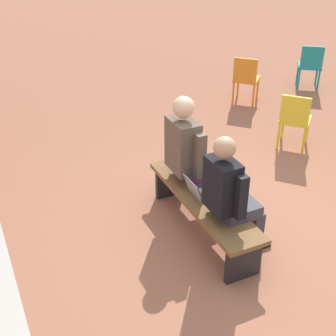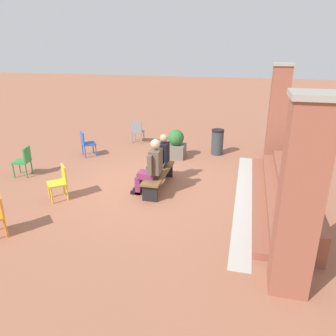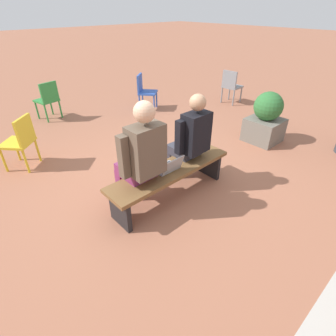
{
  "view_description": "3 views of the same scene",
  "coord_description": "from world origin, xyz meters",
  "px_view_note": "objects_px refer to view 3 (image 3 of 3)",
  "views": [
    {
      "loc": [
        -3.43,
        2.48,
        3.2
      ],
      "look_at": [
        0.52,
        0.61,
        0.65
      ],
      "focal_mm": 50.0,
      "sensor_mm": 36.0,
      "label": 1
    },
    {
      "loc": [
        7.69,
        2.48,
        3.56
      ],
      "look_at": [
        0.34,
        0.69,
        0.66
      ],
      "focal_mm": 35.0,
      "sensor_mm": 36.0,
      "label": 2
    },
    {
      "loc": [
        2.07,
        2.48,
        2.25
      ],
      "look_at": [
        0.52,
        0.78,
        0.81
      ],
      "focal_mm": 28.0,
      "sensor_mm": 36.0,
      "label": 3
    }
  ],
  "objects_px": {
    "bench": "(171,175)",
    "person_student": "(190,139)",
    "laptop": "(168,167)",
    "person_adult": "(141,156)",
    "plastic_chair_by_pillar": "(21,140)",
    "planter": "(266,119)",
    "plastic_chair_far_left": "(145,90)",
    "plastic_chair_far_right": "(48,98)",
    "plastic_chair_mid_courtyard": "(231,85)"
  },
  "relations": [
    {
      "from": "planter",
      "to": "plastic_chair_far_right",
      "type": "bearing_deg",
      "value": -56.36
    },
    {
      "from": "person_adult",
      "to": "plastic_chair_by_pillar",
      "type": "xyz_separation_m",
      "value": [
        0.76,
        -2.06,
        -0.27
      ]
    },
    {
      "from": "plastic_chair_far_left",
      "to": "planter",
      "type": "height_order",
      "value": "planter"
    },
    {
      "from": "plastic_chair_by_pillar",
      "to": "planter",
      "type": "relative_size",
      "value": 0.89
    },
    {
      "from": "laptop",
      "to": "plastic_chair_by_pillar",
      "type": "bearing_deg",
      "value": -62.37
    },
    {
      "from": "plastic_chair_by_pillar",
      "to": "person_adult",
      "type": "bearing_deg",
      "value": 110.34
    },
    {
      "from": "plastic_chair_far_right",
      "to": "plastic_chair_by_pillar",
      "type": "bearing_deg",
      "value": 58.29
    },
    {
      "from": "person_student",
      "to": "laptop",
      "type": "xyz_separation_m",
      "value": [
        0.46,
        0.08,
        -0.22
      ]
    },
    {
      "from": "person_adult",
      "to": "plastic_chair_by_pillar",
      "type": "height_order",
      "value": "person_adult"
    },
    {
      "from": "person_student",
      "to": "plastic_chair_by_pillar",
      "type": "bearing_deg",
      "value": -52.59
    },
    {
      "from": "person_adult",
      "to": "plastic_chair_far_left",
      "type": "relative_size",
      "value": 1.71
    },
    {
      "from": "plastic_chair_mid_courtyard",
      "to": "plastic_chair_far_right",
      "type": "bearing_deg",
      "value": -27.5
    },
    {
      "from": "plastic_chair_far_right",
      "to": "planter",
      "type": "height_order",
      "value": "planter"
    },
    {
      "from": "plastic_chair_far_right",
      "to": "person_student",
      "type": "bearing_deg",
      "value": 96.94
    },
    {
      "from": "plastic_chair_far_right",
      "to": "plastic_chair_mid_courtyard",
      "type": "bearing_deg",
      "value": 152.5
    },
    {
      "from": "person_student",
      "to": "plastic_chair_mid_courtyard",
      "type": "height_order",
      "value": "person_student"
    },
    {
      "from": "bench",
      "to": "plastic_chair_far_left",
      "type": "xyz_separation_m",
      "value": [
        -1.93,
        -3.01,
        0.13
      ]
    },
    {
      "from": "laptop",
      "to": "plastic_chair_far_left",
      "type": "height_order",
      "value": "plastic_chair_far_left"
    },
    {
      "from": "bench",
      "to": "plastic_chair_mid_courtyard",
      "type": "xyz_separation_m",
      "value": [
        -3.86,
        -1.88,
        0.13
      ]
    },
    {
      "from": "person_student",
      "to": "plastic_chair_far_right",
      "type": "bearing_deg",
      "value": -83.06
    },
    {
      "from": "person_adult",
      "to": "planter",
      "type": "relative_size",
      "value": 1.53
    },
    {
      "from": "bench",
      "to": "plastic_chair_by_pillar",
      "type": "bearing_deg",
      "value": -61.18
    },
    {
      "from": "bench",
      "to": "person_adult",
      "type": "height_order",
      "value": "person_adult"
    },
    {
      "from": "plastic_chair_far_right",
      "to": "planter",
      "type": "distance_m",
      "value": 4.61
    },
    {
      "from": "plastic_chair_far_right",
      "to": "planter",
      "type": "xyz_separation_m",
      "value": [
        -2.55,
        3.84,
        -0.04
      ]
    },
    {
      "from": "plastic_chair_by_pillar",
      "to": "plastic_chair_far_right",
      "type": "relative_size",
      "value": 1.0
    },
    {
      "from": "person_student",
      "to": "person_adult",
      "type": "height_order",
      "value": "person_adult"
    },
    {
      "from": "laptop",
      "to": "plastic_chair_mid_courtyard",
      "type": "distance_m",
      "value": 4.35
    },
    {
      "from": "person_adult",
      "to": "laptop",
      "type": "relative_size",
      "value": 4.49
    },
    {
      "from": "person_adult",
      "to": "laptop",
      "type": "bearing_deg",
      "value": 166.68
    },
    {
      "from": "person_student",
      "to": "plastic_chair_far_right",
      "type": "xyz_separation_m",
      "value": [
        0.47,
        -3.86,
        -0.24
      ]
    },
    {
      "from": "plastic_chair_far_right",
      "to": "laptop",
      "type": "bearing_deg",
      "value": 90.19
    },
    {
      "from": "plastic_chair_by_pillar",
      "to": "plastic_chair_mid_courtyard",
      "type": "relative_size",
      "value": 1.0
    },
    {
      "from": "plastic_chair_far_left",
      "to": "plastic_chair_far_right",
      "type": "xyz_separation_m",
      "value": [
        1.99,
        -0.91,
        0.0
      ]
    },
    {
      "from": "person_student",
      "to": "plastic_chair_by_pillar",
      "type": "relative_size",
      "value": 1.6
    },
    {
      "from": "plastic_chair_far_left",
      "to": "laptop",
      "type": "bearing_deg",
      "value": 56.8
    },
    {
      "from": "bench",
      "to": "plastic_chair_by_pillar",
      "type": "distance_m",
      "value": 2.44
    },
    {
      "from": "person_student",
      "to": "laptop",
      "type": "relative_size",
      "value": 4.2
    },
    {
      "from": "bench",
      "to": "laptop",
      "type": "relative_size",
      "value": 5.62
    },
    {
      "from": "person_adult",
      "to": "planter",
      "type": "height_order",
      "value": "person_adult"
    },
    {
      "from": "plastic_chair_far_left",
      "to": "plastic_chair_mid_courtyard",
      "type": "bearing_deg",
      "value": 149.62
    },
    {
      "from": "laptop",
      "to": "plastic_chair_by_pillar",
      "type": "distance_m",
      "value": 2.42
    },
    {
      "from": "plastic_chair_by_pillar",
      "to": "planter",
      "type": "xyz_separation_m",
      "value": [
        -3.66,
        2.04,
        -0.04
      ]
    },
    {
      "from": "person_student",
      "to": "plastic_chair_mid_courtyard",
      "type": "distance_m",
      "value": 3.91
    },
    {
      "from": "plastic_chair_by_pillar",
      "to": "plastic_chair_far_right",
      "type": "height_order",
      "value": "same"
    },
    {
      "from": "bench",
      "to": "laptop",
      "type": "distance_m",
      "value": 0.15
    },
    {
      "from": "bench",
      "to": "person_student",
      "type": "relative_size",
      "value": 1.34
    },
    {
      "from": "plastic_chair_by_pillar",
      "to": "planter",
      "type": "bearing_deg",
      "value": 150.84
    },
    {
      "from": "bench",
      "to": "plastic_chair_far_left",
      "type": "relative_size",
      "value": 2.14
    },
    {
      "from": "person_student",
      "to": "planter",
      "type": "xyz_separation_m",
      "value": [
        -2.08,
        -0.02,
        -0.28
      ]
    }
  ]
}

